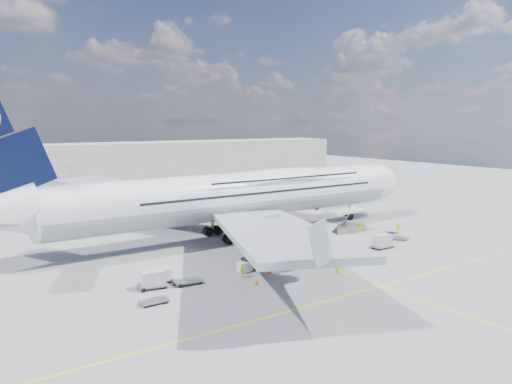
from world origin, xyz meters
TOP-DOWN VIEW (x-y plane):
  - ground at (0.00, 0.00)m, footprint 300.00×300.00m
  - taxi_line_main at (0.00, 0.00)m, footprint 0.25×220.00m
  - taxi_line_cross at (0.00, -20.00)m, footprint 120.00×0.25m
  - taxi_line_diag at (14.00, 10.00)m, footprint 14.16×99.06m
  - airliner at (0.26, 10.00)m, footprint 77.26×79.15m
  - jet_bridge at (29.81, 20.94)m, footprint 18.80×12.10m
  - cargo_loader at (16.82, 2.89)m, footprint 8.53×3.20m
  - terminal at (0.00, 95.00)m, footprint 180.00×16.00m
  - tree_line at (40.00, 140.00)m, footprint 160.00×6.00m
  - dolly_row_a at (-23.48, -10.51)m, footprint 2.87×1.56m
  - dolly_row_b at (-21.69, -6.01)m, footprint 3.48×2.25m
  - dolly_row_c at (-17.78, -6.88)m, footprint 3.39×2.08m
  - dolly_back at (-20.10, -4.73)m, footprint 2.82×1.64m
  - dolly_nose_far at (8.24, -4.01)m, footprint 2.98×2.08m
  - dolly_nose_near at (13.21, -8.48)m, footprint 3.38×1.92m
  - baggage_tug at (-9.31, -6.41)m, footprint 2.95×1.99m
  - catering_truck_inner at (-9.68, 30.18)m, footprint 7.04×2.79m
  - catering_truck_outer at (-20.52, 39.83)m, footprint 7.44×3.89m
  - service_van at (19.49, -5.40)m, footprint 3.85×5.22m
  - crew_nose at (31.85, 15.45)m, footprint 0.80×0.76m
  - crew_loader at (17.45, 0.24)m, footprint 1.11×1.15m
  - crew_wing at (-11.27, -8.40)m, footprint 0.54×1.04m
  - crew_van at (23.09, -3.16)m, footprint 0.94×1.06m
  - crew_tug at (-1.80, -14.73)m, footprint 1.36×1.00m
  - cone_nose at (32.46, 17.19)m, footprint 0.42×0.42m
  - cone_wing_left_inner at (-8.52, 26.68)m, footprint 0.45×0.45m
  - cone_wing_left_outer at (-5.80, 29.15)m, footprint 0.45×0.45m
  - cone_wing_right_inner at (-11.37, -11.46)m, footprint 0.48×0.48m
  - cone_wing_right_outer at (-7.63, -8.83)m, footprint 0.49×0.49m

SIDE VIEW (x-z plane):
  - ground at x=0.00m, z-range 0.00..0.00m
  - taxi_line_main at x=0.00m, z-range 0.00..0.01m
  - taxi_line_cross at x=0.00m, z-range 0.00..0.01m
  - taxi_line_diag at x=14.00m, z-range 0.00..0.01m
  - cone_nose at x=32.46m, z-range -0.01..0.52m
  - cone_wing_left_outer at x=-5.80m, z-range -0.01..0.56m
  - cone_wing_left_inner at x=-8.52m, z-range -0.01..0.57m
  - cone_wing_right_inner at x=-11.37m, z-range -0.01..0.60m
  - cone_wing_right_outer at x=-7.63m, z-range -0.01..0.62m
  - dolly_nose_far at x=8.24m, z-range 0.11..0.50m
  - dolly_row_a at x=-23.48m, z-range 0.11..0.53m
  - dolly_row_c at x=-17.78m, z-range 0.13..0.60m
  - service_van at x=19.49m, z-range 0.00..1.32m
  - baggage_tug at x=-9.31m, z-range -0.10..1.59m
  - crew_wing at x=-11.27m, z-range 0.00..1.70m
  - crew_van at x=23.09m, z-range 0.00..1.82m
  - crew_nose at x=31.85m, z-range 0.00..1.85m
  - dolly_back at x=-20.10m, z-range 0.06..1.79m
  - crew_loader at x=17.45m, z-range 0.00..1.87m
  - crew_tug at x=-1.80m, z-range 0.00..1.88m
  - dolly_row_b at x=-21.69m, z-range 0.08..2.12m
  - dolly_nose_near at x=13.21m, z-range 0.08..2.17m
  - cargo_loader at x=16.82m, z-range -0.59..3.09m
  - catering_truck_outer at x=-20.52m, z-range -0.15..4.07m
  - catering_truck_inner at x=-9.68m, z-range -0.12..4.10m
  - tree_line at x=40.00m, z-range 0.00..8.00m
  - terminal at x=0.00m, z-range 0.00..12.00m
  - jet_bridge at x=29.81m, z-range 2.60..11.10m
  - airliner at x=0.26m, z-range -4.98..18.72m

